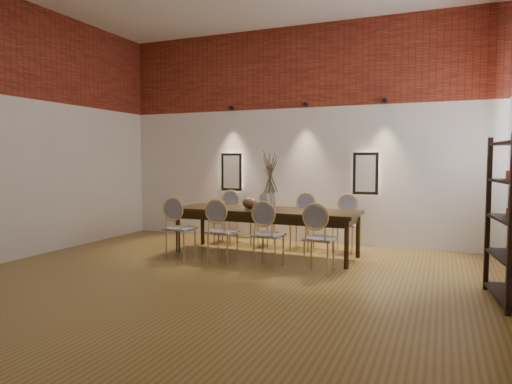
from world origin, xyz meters
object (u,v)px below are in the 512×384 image
at_px(chair_near_b, 223,231).
at_px(chair_near_c, 269,235).
at_px(dining_table, 265,232).
at_px(book, 265,207).
at_px(chair_near_a, 181,228).
at_px(chair_far_a, 226,217).
at_px(chair_far_d, 345,224).
at_px(vase, 270,200).
at_px(chair_near_d, 319,238).
at_px(bowl, 250,203).
at_px(chair_far_c, 302,222).
at_px(chair_far_b, 263,219).

xyz_separation_m(chair_near_b, chair_near_c, (0.75, -0.02, 0.00)).
relative_size(dining_table, chair_near_b, 3.18).
relative_size(chair_near_b, book, 3.62).
xyz_separation_m(chair_near_a, chair_far_a, (0.05, 1.52, 0.00)).
height_order(dining_table, chair_far_d, chair_far_d).
distance_m(chair_near_c, vase, 0.92).
bearing_deg(chair_near_d, vase, 143.72).
bearing_deg(chair_far_a, vase, 147.74).
distance_m(chair_near_d, bowl, 1.59).
bearing_deg(chair_near_a, chair_near_c, -0.00).
bearing_deg(chair_far_a, chair_far_c, -180.00).
bearing_deg(chair_far_b, chair_near_a, 63.84).
xyz_separation_m(dining_table, chair_far_b, (-0.35, 0.77, 0.09)).
height_order(chair_far_a, chair_far_c, same).
height_order(chair_near_d, chair_far_c, same).
bearing_deg(chair_near_b, bowl, 80.48).
distance_m(chair_near_d, book, 1.48).
xyz_separation_m(dining_table, chair_far_a, (-1.10, 0.79, 0.09)).
height_order(chair_near_a, chair_far_b, same).
distance_m(chair_near_c, chair_far_d, 1.69).
bearing_deg(bowl, chair_near_c, -50.26).
bearing_deg(vase, chair_near_c, -70.91).
xyz_separation_m(chair_near_d, chair_far_c, (-0.70, 1.54, 0.00)).
height_order(chair_far_b, chair_far_d, same).
bearing_deg(chair_far_c, chair_near_c, 90.00).
relative_size(chair_near_d, chair_far_d, 1.00).
relative_size(bowl, book, 0.92).
xyz_separation_m(chair_far_d, book, (-1.19, -0.62, 0.30)).
height_order(dining_table, vase, vase).
xyz_separation_m(chair_near_c, bowl, (-0.61, 0.73, 0.37)).
xyz_separation_m(chair_far_b, bowl, (0.09, -0.81, 0.37)).
bearing_deg(dining_table, chair_near_a, -145.83).
distance_m(dining_table, book, 0.41).
bearing_deg(chair_near_c, chair_near_b, 180.00).
relative_size(chair_near_a, chair_near_c, 1.00).
xyz_separation_m(chair_far_a, chair_far_b, (0.75, -0.02, 0.00)).
bearing_deg(chair_near_a, chair_near_d, -0.00).
bearing_deg(chair_near_a, bowl, 39.36).
xyz_separation_m(chair_near_a, chair_far_d, (2.28, 1.45, 0.00)).
xyz_separation_m(chair_near_b, chair_far_d, (1.54, 1.47, 0.00)).
distance_m(chair_far_b, book, 0.79).
bearing_deg(chair_far_a, dining_table, 145.83).
xyz_separation_m(chair_near_a, book, (1.09, 0.83, 0.30)).
xyz_separation_m(dining_table, chair_far_d, (1.14, 0.73, 0.09)).
relative_size(chair_far_d, bowl, 3.92).
bearing_deg(vase, chair_far_c, 67.46).
height_order(dining_table, bowl, bowl).
relative_size(chair_far_c, chair_far_d, 1.00).
height_order(bowl, book, bowl).
bearing_deg(chair_far_d, chair_far_b, 0.00).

